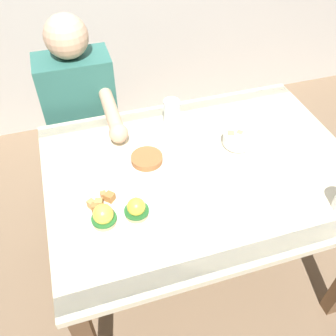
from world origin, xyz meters
TOP-DOWN VIEW (x-y plane):
  - ground_plane at (0.00, 0.00)m, footprint 6.00×6.00m
  - dining_table at (0.00, 0.00)m, footprint 1.20×0.90m
  - eggs_benedict_plate at (-0.36, -0.15)m, footprint 0.27×0.27m
  - fruit_bowl at (0.18, 0.08)m, footprint 0.12×0.12m
  - fork at (0.01, -0.26)m, footprint 0.15×0.06m
  - water_glass_near at (-0.03, 0.30)m, footprint 0.07×0.07m
  - side_plate at (-0.20, 0.09)m, footprint 0.20×0.20m
  - diner_person at (-0.40, 0.60)m, footprint 0.34×0.54m

SIDE VIEW (x-z plane):
  - ground_plane at x=0.00m, z-range 0.00..0.00m
  - dining_table at x=0.00m, z-range 0.26..1.00m
  - diner_person at x=-0.40m, z-range 0.08..1.22m
  - fork at x=0.01m, z-range 0.74..0.74m
  - side_plate at x=-0.20m, z-range 0.74..0.77m
  - eggs_benedict_plate at x=-0.36m, z-range 0.72..0.81m
  - fruit_bowl at x=0.18m, z-range 0.74..0.80m
  - water_glass_near at x=-0.03m, z-range 0.73..0.85m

